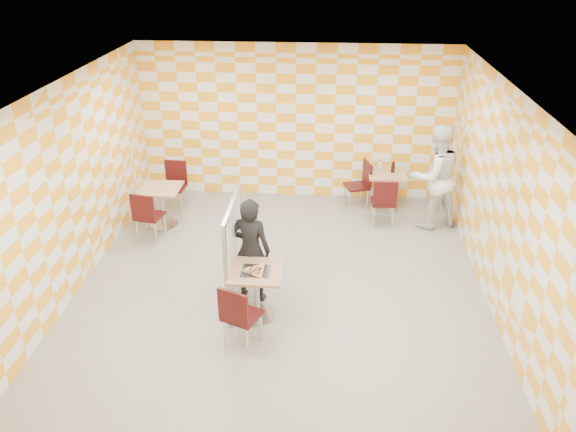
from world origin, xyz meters
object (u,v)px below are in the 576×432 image
Objects in this scene: man_dark at (251,250)px; chair_main_front at (238,313)px; chair_empty_near at (147,213)px; soda_bottle at (393,167)px; man_white at (435,177)px; chair_second_front at (384,199)px; chair_second_side at (362,181)px; partition at (234,252)px; sport_bottle at (380,165)px; empty_table at (161,200)px; main_table at (256,286)px; second_table at (386,184)px; chair_empty_far at (175,181)px.

chair_main_front is at bearing 101.45° from man_dark.
chair_empty_near is 4.55m from soda_bottle.
man_white is at bearing 51.20° from chair_main_front.
man_dark is at bearing 18.90° from man_white.
chair_second_front is (2.06, 3.51, 0.00)m from chair_main_front.
partition is (-1.91, -3.24, 0.25)m from chair_second_side.
sport_bottle is at bearing 24.07° from chair_empty_near.
man_dark is 7.87× the size of sport_bottle.
soda_bottle is at bearing 13.97° from empty_table.
soda_bottle is (-0.66, 0.65, -0.09)m from man_white.
partition reaches higher than empty_table.
man_dark is (-0.13, 0.47, 0.28)m from main_table.
chair_second_side reaches higher than main_table.
second_table is 0.81× the size of chair_empty_far.
second_table is 0.48× the size of man_dark.
man_white is (2.93, 3.64, 0.40)m from chair_main_front.
chair_empty_far is 4.81m from man_white.
chair_second_front reaches higher than empty_table.
chair_second_side is 3.59m from man_dark.
main_table is 0.40× the size of man_white.
second_table is 0.40× the size of man_white.
man_white is at bearing 8.96° from chair_second_front.
chair_second_front reaches higher than main_table.
chair_second_side is at bearing 24.32° from chair_empty_near.
sport_bottle is at bearing 65.38° from chair_main_front.
empty_table is (-2.03, 2.58, 0.00)m from main_table.
soda_bottle reaches higher than empty_table.
soda_bottle is at bearing 52.48° from partition.
partition is at bearing 101.25° from chair_main_front.
chair_second_front and chair_empty_near have the same top height.
man_white is at bearing -4.84° from chair_empty_far.
sport_bottle is (-0.14, 0.16, 0.33)m from second_table.
chair_empty_far is at bearing -45.49° from man_dark.
second_table is at bearing -61.16° from man_white.
chair_main_front is (-0.14, -0.68, 0.04)m from main_table.
partition is 6.74× the size of soda_bottle.
main_table is at bearing -59.53° from chair_empty_far.
man_dark reaches higher than chair_second_side.
man_dark is at bearing 105.56° from main_table.
chair_empty_far is at bearing 85.01° from chair_empty_near.
chair_empty_near is 0.49× the size of man_white.
partition is (-0.21, 1.07, 0.25)m from chair_main_front.
second_table is at bearing 3.20° from chair_empty_far.
empty_table is at bearing 128.19° from main_table.
man_dark reaches higher than soda_bottle.
man_dark is 3.87m from soda_bottle.
partition is at bearing 31.41° from man_dark.
sport_bottle is 0.27m from soda_bottle.
empty_table is at bearing -17.09° from man_white.
chair_second_front is 0.49× the size of man_white.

